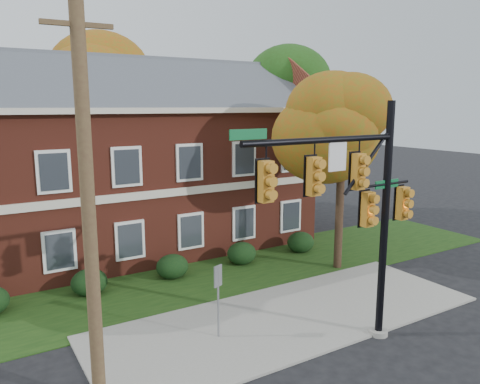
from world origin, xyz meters
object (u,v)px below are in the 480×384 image
hedge_far_right (301,242)px  traffic_signal (356,199)px  tree_right_rear (296,93)px  utility_pole (88,210)px  hedge_left (89,282)px  tree_near_right (349,121)px  sign_post (218,289)px  apartment_building (129,153)px  hedge_center (172,267)px  hedge_right (242,253)px  tree_far_rear (108,82)px

hedge_far_right → traffic_signal: size_ratio=0.19×
tree_right_rear → utility_pole: tree_right_rear is taller
hedge_left → utility_pole: bearing=-101.9°
tree_near_right → sign_post: bearing=-160.5°
hedge_left → apartment_building: bearing=56.3°
apartment_building → hedge_center: apartment_building is taller
hedge_right → sign_post: bearing=-127.5°
hedge_far_right → tree_far_rear: (-5.66, 13.09, 8.32)m
hedge_far_right → tree_right_rear: (4.31, 6.11, 7.60)m
hedge_right → hedge_far_right: bearing=0.0°
tree_near_right → sign_post: tree_near_right is taller
tree_near_right → sign_post: 9.94m
tree_near_right → tree_right_rear: size_ratio=0.81×
apartment_building → hedge_right: bearing=-56.3°
hedge_far_right → sign_post: bearing=-144.1°
hedge_right → tree_near_right: size_ratio=0.16×
apartment_building → sign_post: apartment_building is taller
tree_near_right → hedge_right: bearing=142.7°
hedge_center → tree_near_right: size_ratio=0.16×
tree_near_right → utility_pole: 13.06m
hedge_far_right → utility_pole: utility_pole is taller
hedge_far_right → tree_far_rear: tree_far_rear is taller
hedge_center → tree_near_right: tree_near_right is taller
hedge_far_right → hedge_left: bearing=180.0°
hedge_far_right → traffic_signal: 10.30m
hedge_right → utility_pole: size_ratio=0.14×
utility_pole → sign_post: 5.48m
hedge_left → traffic_signal: traffic_signal is taller
hedge_right → tree_far_rear: 15.66m
apartment_building → utility_pole: (-5.00, -12.37, -0.02)m
apartment_building → tree_near_right: apartment_building is taller
hedge_left → tree_far_rear: 16.25m
hedge_center → utility_pole: utility_pole is taller
hedge_left → traffic_signal: 10.89m
hedge_center → tree_far_rear: (1.34, 13.09, 8.32)m
traffic_signal → sign_post: bearing=140.1°
tree_near_right → traffic_signal: (-4.88, -5.38, -2.03)m
tree_right_rear → sign_post: (-12.18, -11.81, -6.46)m
tree_far_rear → utility_pole: (-6.34, -20.21, -3.88)m
apartment_building → traffic_signal: 13.68m
tree_right_rear → hedge_far_right: bearing=-125.2°
hedge_left → hedge_center: (3.50, 0.00, 0.00)m
hedge_right → traffic_signal: size_ratio=0.19×
tree_near_right → utility_pole: utility_pole is taller
apartment_building → traffic_signal: bearing=-80.1°
hedge_center → tree_right_rear: (11.31, 6.11, 7.60)m
tree_far_rear → sign_post: size_ratio=4.71×
hedge_center → tree_near_right: bearing=-21.4°
tree_far_rear → hedge_right: bearing=-80.6°
hedge_right → hedge_far_right: same height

